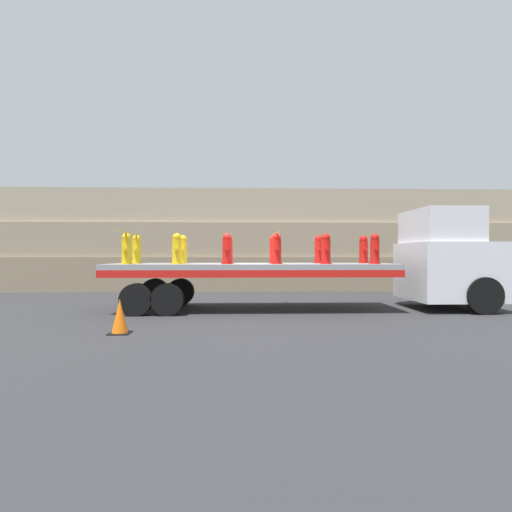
{
  "coord_description": "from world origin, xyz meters",
  "views": [
    {
      "loc": [
        -0.24,
        -11.76,
        1.61
      ],
      "look_at": [
        0.13,
        0.0,
        1.58
      ],
      "focal_mm": 28.0,
      "sensor_mm": 36.0,
      "label": 1
    }
  ],
  "objects_px": {
    "fire_hydrant_red_near_3": "(277,249)",
    "traffic_cone": "(120,317)",
    "fire_hydrant_yellow_far_0": "(137,249)",
    "fire_hydrant_red_far_3": "(274,250)",
    "fire_hydrant_yellow_near_0": "(126,249)",
    "fire_hydrant_red_near_4": "(326,249)",
    "fire_hydrant_red_far_5": "(364,250)",
    "fire_hydrant_yellow_far_1": "(183,250)",
    "fire_hydrant_red_far_2": "(228,250)",
    "fire_hydrant_yellow_near_1": "(177,249)",
    "fire_hydrant_red_near_5": "(375,249)",
    "flatbed_trailer": "(232,273)",
    "truck_cab": "(448,260)",
    "fire_hydrant_red_near_2": "(227,249)",
    "fire_hydrant_red_far_4": "(319,250)"
  },
  "relations": [
    {
      "from": "fire_hydrant_yellow_near_0",
      "to": "fire_hydrant_red_far_3",
      "type": "height_order",
      "value": "same"
    },
    {
      "from": "fire_hydrant_red_far_5",
      "to": "traffic_cone",
      "type": "xyz_separation_m",
      "value": [
        -6.28,
        -4.05,
        -1.43
      ]
    },
    {
      "from": "fire_hydrant_red_near_3",
      "to": "fire_hydrant_yellow_far_0",
      "type": "bearing_deg",
      "value": 165.86
    },
    {
      "from": "traffic_cone",
      "to": "fire_hydrant_red_far_3",
      "type": "bearing_deg",
      "value": 49.38
    },
    {
      "from": "flatbed_trailer",
      "to": "fire_hydrant_yellow_far_0",
      "type": "distance_m",
      "value": 3.05
    },
    {
      "from": "fire_hydrant_red_near_3",
      "to": "traffic_cone",
      "type": "bearing_deg",
      "value": -139.27
    },
    {
      "from": "flatbed_trailer",
      "to": "fire_hydrant_red_near_2",
      "type": "height_order",
      "value": "fire_hydrant_red_near_2"
    },
    {
      "from": "fire_hydrant_yellow_far_0",
      "to": "fire_hydrant_red_far_2",
      "type": "relative_size",
      "value": 1.0
    },
    {
      "from": "fire_hydrant_red_near_2",
      "to": "fire_hydrant_red_near_4",
      "type": "xyz_separation_m",
      "value": [
        2.8,
        0.0,
        0.0
      ]
    },
    {
      "from": "fire_hydrant_yellow_near_0",
      "to": "fire_hydrant_yellow_far_0",
      "type": "xyz_separation_m",
      "value": [
        0.0,
        1.06,
        0.0
      ]
    },
    {
      "from": "fire_hydrant_red_near_3",
      "to": "fire_hydrant_red_far_5",
      "type": "xyz_separation_m",
      "value": [
        2.8,
        1.06,
        0.0
      ]
    },
    {
      "from": "fire_hydrant_yellow_far_1",
      "to": "traffic_cone",
      "type": "relative_size",
      "value": 1.21
    },
    {
      "from": "fire_hydrant_yellow_near_0",
      "to": "fire_hydrant_red_near_3",
      "type": "relative_size",
      "value": 1.0
    },
    {
      "from": "truck_cab",
      "to": "fire_hydrant_red_far_3",
      "type": "xyz_separation_m",
      "value": [
        -5.21,
        0.53,
        0.33
      ]
    },
    {
      "from": "flatbed_trailer",
      "to": "fire_hydrant_yellow_near_0",
      "type": "relative_size",
      "value": 9.46
    },
    {
      "from": "fire_hydrant_yellow_near_0",
      "to": "fire_hydrant_red_far_3",
      "type": "relative_size",
      "value": 1.0
    },
    {
      "from": "truck_cab",
      "to": "flatbed_trailer",
      "type": "xyz_separation_m",
      "value": [
        -6.49,
        0.0,
        -0.37
      ]
    },
    {
      "from": "flatbed_trailer",
      "to": "fire_hydrant_red_far_2",
      "type": "distance_m",
      "value": 0.88
    },
    {
      "from": "fire_hydrant_red_near_3",
      "to": "fire_hydrant_red_near_5",
      "type": "height_order",
      "value": "same"
    },
    {
      "from": "truck_cab",
      "to": "fire_hydrant_red_near_2",
      "type": "height_order",
      "value": "truck_cab"
    },
    {
      "from": "fire_hydrant_yellow_near_0",
      "to": "fire_hydrant_red_near_4",
      "type": "xyz_separation_m",
      "value": [
        5.61,
        0.0,
        0.0
      ]
    },
    {
      "from": "fire_hydrant_red_far_2",
      "to": "fire_hydrant_red_far_5",
      "type": "distance_m",
      "value": 4.21
    },
    {
      "from": "fire_hydrant_yellow_near_1",
      "to": "fire_hydrant_red_far_5",
      "type": "bearing_deg",
      "value": 10.7
    },
    {
      "from": "fire_hydrant_yellow_near_0",
      "to": "fire_hydrant_red_near_4",
      "type": "distance_m",
      "value": 5.61
    },
    {
      "from": "fire_hydrant_red_near_2",
      "to": "fire_hydrant_red_far_3",
      "type": "height_order",
      "value": "same"
    },
    {
      "from": "fire_hydrant_yellow_far_0",
      "to": "fire_hydrant_red_far_3",
      "type": "distance_m",
      "value": 4.21
    },
    {
      "from": "fire_hydrant_red_near_2",
      "to": "fire_hydrant_yellow_far_0",
      "type": "bearing_deg",
      "value": 159.3
    },
    {
      "from": "fire_hydrant_red_near_3",
      "to": "traffic_cone",
      "type": "distance_m",
      "value": 4.8
    },
    {
      "from": "flatbed_trailer",
      "to": "fire_hydrant_red_near_5",
      "type": "bearing_deg",
      "value": -7.39
    },
    {
      "from": "fire_hydrant_red_far_3",
      "to": "fire_hydrant_red_far_5",
      "type": "height_order",
      "value": "same"
    },
    {
      "from": "fire_hydrant_yellow_near_1",
      "to": "fire_hydrant_red_near_5",
      "type": "xyz_separation_m",
      "value": [
        5.61,
        0.0,
        0.0
      ]
    },
    {
      "from": "traffic_cone",
      "to": "fire_hydrant_red_near_3",
      "type": "bearing_deg",
      "value": 40.73
    },
    {
      "from": "fire_hydrant_yellow_near_0",
      "to": "fire_hydrant_yellow_far_1",
      "type": "bearing_deg",
      "value": 37.08
    },
    {
      "from": "fire_hydrant_yellow_far_0",
      "to": "fire_hydrant_yellow_near_1",
      "type": "bearing_deg",
      "value": -37.08
    },
    {
      "from": "fire_hydrant_yellow_far_1",
      "to": "fire_hydrant_red_far_2",
      "type": "bearing_deg",
      "value": 0.0
    },
    {
      "from": "traffic_cone",
      "to": "fire_hydrant_red_far_4",
      "type": "bearing_deg",
      "value": 39.72
    },
    {
      "from": "fire_hydrant_red_far_2",
      "to": "fire_hydrant_red_far_3",
      "type": "height_order",
      "value": "same"
    },
    {
      "from": "truck_cab",
      "to": "fire_hydrant_yellow_near_0",
      "type": "bearing_deg",
      "value": -176.78
    },
    {
      "from": "fire_hydrant_yellow_near_0",
      "to": "fire_hydrant_red_near_4",
      "type": "relative_size",
      "value": 1.0
    },
    {
      "from": "fire_hydrant_yellow_near_0",
      "to": "fire_hydrant_yellow_far_1",
      "type": "distance_m",
      "value": 1.76
    },
    {
      "from": "fire_hydrant_red_far_2",
      "to": "fire_hydrant_red_near_2",
      "type": "bearing_deg",
      "value": -90.0
    },
    {
      "from": "fire_hydrant_red_near_4",
      "to": "traffic_cone",
      "type": "bearing_deg",
      "value": -148.47
    },
    {
      "from": "fire_hydrant_red_near_4",
      "to": "fire_hydrant_red_near_3",
      "type": "bearing_deg",
      "value": 180.0
    },
    {
      "from": "fire_hydrant_red_far_2",
      "to": "fire_hydrant_red_far_3",
      "type": "bearing_deg",
      "value": 0.0
    },
    {
      "from": "fire_hydrant_yellow_far_0",
      "to": "fire_hydrant_yellow_far_1",
      "type": "distance_m",
      "value": 1.4
    },
    {
      "from": "fire_hydrant_red_far_4",
      "to": "fire_hydrant_red_far_5",
      "type": "distance_m",
      "value": 1.4
    },
    {
      "from": "fire_hydrant_yellow_near_0",
      "to": "fire_hydrant_yellow_far_0",
      "type": "height_order",
      "value": "same"
    },
    {
      "from": "fire_hydrant_red_near_3",
      "to": "fire_hydrant_red_near_5",
      "type": "distance_m",
      "value": 2.8
    },
    {
      "from": "fire_hydrant_red_near_4",
      "to": "fire_hydrant_red_far_5",
      "type": "relative_size",
      "value": 1.0
    },
    {
      "from": "fire_hydrant_red_near_4",
      "to": "fire_hydrant_yellow_far_1",
      "type": "bearing_deg",
      "value": 165.86
    }
  ]
}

